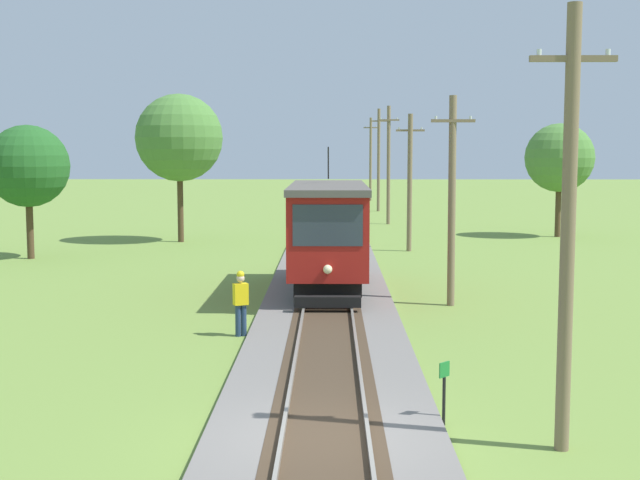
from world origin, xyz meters
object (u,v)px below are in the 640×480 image
(tree_right_far, at_px, (179,138))
(tree_left_far, at_px, (560,158))
(utility_pole_distant, at_px, (379,159))
(tree_left_near, at_px, (28,166))
(trackside_signal_marker, at_px, (444,390))
(red_tram, at_px, (328,232))
(utility_pole_near_tram, at_px, (452,198))
(utility_pole_foreground, at_px, (568,226))
(utility_pole_mid, at_px, (410,181))
(utility_pole_far, at_px, (389,164))
(utility_pole_horizon, at_px, (371,158))
(track_worker, at_px, (241,300))

(tree_right_far, bearing_deg, tree_left_far, 7.98)
(utility_pole_distant, xyz_separation_m, tree_left_near, (-17.72, -30.63, 0.01))
(trackside_signal_marker, bearing_deg, red_tram, 98.67)
(utility_pole_near_tram, distance_m, tree_left_far, 23.70)
(utility_pole_foreground, distance_m, trackside_signal_marker, 3.81)
(utility_pole_mid, xyz_separation_m, trackside_signal_marker, (-1.81, -26.90, -2.81))
(utility_pole_far, bearing_deg, utility_pole_near_tram, -90.00)
(red_tram, xyz_separation_m, trackside_signal_marker, (2.16, -14.15, -1.53))
(utility_pole_horizon, distance_m, trackside_signal_marker, 68.60)
(utility_pole_foreground, xyz_separation_m, tree_left_far, (9.20, 35.28, 0.75))
(utility_pole_foreground, relative_size, tree_right_far, 0.92)
(trackside_signal_marker, distance_m, tree_left_far, 35.97)
(red_tram, height_order, tree_left_near, tree_left_near)
(trackside_signal_marker, relative_size, tree_left_near, 0.19)
(red_tram, relative_size, track_worker, 4.79)
(red_tram, bearing_deg, utility_pole_near_tram, -26.11)
(track_worker, relative_size, tree_left_far, 0.27)
(red_tram, relative_size, utility_pole_distant, 1.03)
(utility_pole_near_tram, relative_size, utility_pole_far, 0.85)
(utility_pole_distant, bearing_deg, utility_pole_far, -90.00)
(utility_pole_foreground, bearing_deg, tree_left_far, 75.38)
(utility_pole_distant, height_order, tree_left_near, utility_pole_distant)
(utility_pole_far, xyz_separation_m, utility_pole_horizon, (0.00, 26.03, 0.08))
(utility_pole_far, distance_m, track_worker, 35.70)
(utility_pole_near_tram, xyz_separation_m, tree_right_far, (-12.05, 18.84, 2.17))
(utility_pole_mid, xyz_separation_m, utility_pole_horizon, (0.00, 41.58, 0.66))
(tree_left_near, bearing_deg, tree_left_far, 20.85)
(red_tram, distance_m, utility_pole_far, 28.65)
(red_tram, distance_m, tree_left_far, 23.96)
(utility_pole_mid, xyz_separation_m, tree_left_far, (9.20, 7.12, 1.06))
(track_worker, height_order, tree_right_far, tree_right_far)
(tree_right_far, bearing_deg, utility_pole_foreground, -69.54)
(tree_left_far, bearing_deg, utility_pole_far, 137.48)
(red_tram, distance_m, utility_pole_horizon, 54.52)
(utility_pole_mid, xyz_separation_m, utility_pole_far, (0.00, 15.55, 0.58))
(tree_left_far, relative_size, tree_right_far, 0.81)
(tree_right_far, bearing_deg, utility_pole_horizon, 72.16)
(utility_pole_mid, xyz_separation_m, tree_left_near, (-17.72, -3.14, 0.77))
(utility_pole_mid, bearing_deg, tree_right_far, 161.04)
(utility_pole_far, xyz_separation_m, utility_pole_distant, (0.00, 11.94, 0.18))
(red_tram, bearing_deg, utility_pole_mid, 72.71)
(utility_pole_far, distance_m, utility_pole_distant, 11.94)
(utility_pole_distant, bearing_deg, track_worker, -97.65)
(utility_pole_far, xyz_separation_m, track_worker, (-6.31, -35.01, -3.07))
(utility_pole_distant, bearing_deg, utility_pole_near_tram, -90.00)
(red_tram, distance_m, utility_pole_foreground, 15.99)
(trackside_signal_marker, bearing_deg, utility_pole_foreground, -34.71)
(utility_pole_near_tram, height_order, utility_pole_distant, utility_pole_distant)
(utility_pole_near_tram, bearing_deg, tree_right_far, 122.60)
(track_worker, xyz_separation_m, tree_left_near, (-11.42, 16.32, 3.26))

